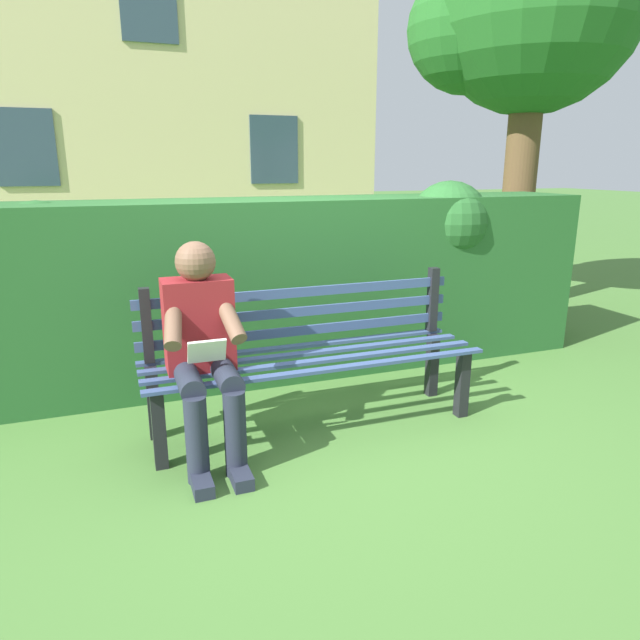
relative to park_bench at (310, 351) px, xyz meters
The scene contains 6 objects.
ground 0.48m from the park_bench, 90.00° to the left, with size 60.00×60.00×0.00m, color #477533.
park_bench is the anchor object (origin of this frame).
person_seated 0.73m from the park_bench, 15.16° to the left, with size 0.44×0.73×1.20m.
hedge_backdrop 1.02m from the park_bench, 83.10° to the right, with size 5.58×0.80×1.48m.
tree 4.53m from the park_bench, 145.60° to the right, with size 2.28×2.17×4.26m.
building_facade 9.16m from the park_bench, 88.80° to the right, with size 8.22×2.82×6.66m.
Camera 1 is at (1.11, 3.09, 1.60)m, focal length 31.81 mm.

